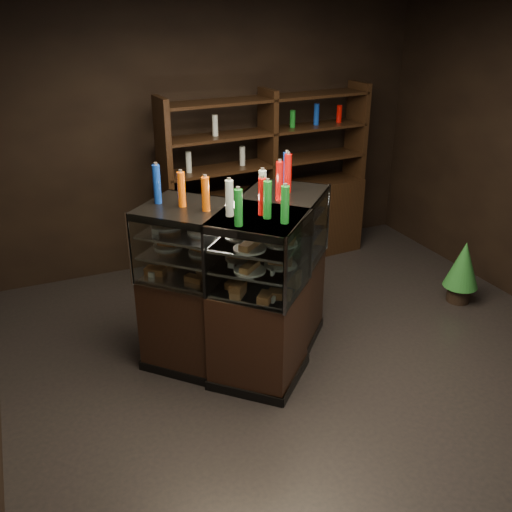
{
  "coord_description": "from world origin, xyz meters",
  "views": [
    {
      "loc": [
        -2.1,
        -3.55,
        2.86
      ],
      "look_at": [
        -0.51,
        0.09,
        1.06
      ],
      "focal_mm": 40.0,
      "sensor_mm": 36.0,
      "label": 1
    }
  ],
  "objects": [
    {
      "name": "food_display",
      "position": [
        -0.52,
        0.26,
        1.09
      ],
      "size": [
        1.39,
        0.97,
        0.44
      ],
      "color": "#B67641",
      "rests_on": "display_case"
    },
    {
      "name": "potted_conifer",
      "position": [
        1.9,
        0.38,
        0.43
      ],
      "size": [
        0.35,
        0.35,
        0.75
      ],
      "rotation": [
        0.0,
        0.0,
        0.34
      ],
      "color": "black",
      "rests_on": "ground"
    },
    {
      "name": "room_shell",
      "position": [
        0.0,
        0.0,
        1.94
      ],
      "size": [
        5.02,
        5.02,
        3.01
      ],
      "color": "black",
      "rests_on": "ground"
    },
    {
      "name": "bottles_top",
      "position": [
        -0.52,
        0.26,
        1.55
      ],
      "size": [
        1.21,
        0.83,
        0.3
      ],
      "color": "#0F38B2",
      "rests_on": "display_case"
    },
    {
      "name": "display_case",
      "position": [
        -0.52,
        0.26,
        0.47
      ],
      "size": [
        1.79,
        1.39,
        1.42
      ],
      "rotation": [
        0.0,
        0.0,
        0.01
      ],
      "color": "black",
      "rests_on": "ground"
    },
    {
      "name": "back_shelving",
      "position": [
        0.48,
        2.05,
        0.61
      ],
      "size": [
        2.45,
        0.56,
        2.0
      ],
      "rotation": [
        0.0,
        0.0,
        0.06
      ],
      "color": "black",
      "rests_on": "ground"
    },
    {
      "name": "ground",
      "position": [
        0.0,
        0.0,
        0.0
      ],
      "size": [
        5.0,
        5.0,
        0.0
      ],
      "primitive_type": "plane",
      "color": "black",
      "rests_on": "ground"
    }
  ]
}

